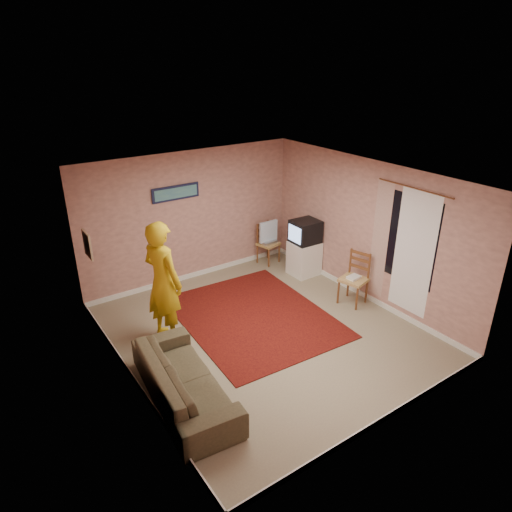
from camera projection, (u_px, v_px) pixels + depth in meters
ground at (264, 332)px, 7.58m from camera, size 5.00×5.00×0.00m
wall_back at (191, 217)px, 8.93m from camera, size 4.50×0.02×2.60m
wall_front at (393, 337)px, 5.17m from camera, size 4.50×0.02×2.60m
wall_left at (124, 302)px, 5.89m from camera, size 0.02×5.00×2.60m
wall_right at (367, 231)px, 8.21m from camera, size 0.02×5.00×2.60m
ceiling at (266, 179)px, 6.52m from camera, size 4.50×5.00×0.02m
baseboard_back at (195, 274)px, 9.43m from camera, size 4.50×0.02×0.10m
baseboard_front at (380, 421)px, 5.69m from camera, size 4.50×0.02×0.10m
baseboard_left at (135, 380)px, 6.40m from camera, size 0.02×5.00×0.10m
baseboard_right at (360, 293)px, 8.72m from camera, size 0.02×5.00×0.10m
window at (408, 239)px, 7.47m from camera, size 0.01×1.10×1.50m
curtain_sheer at (414, 254)px, 7.43m from camera, size 0.01×0.75×2.10m
curtain_floral at (380, 241)px, 7.95m from camera, size 0.01×0.35×2.10m
curtain_rod at (414, 188)px, 7.09m from camera, size 0.02×1.40×0.02m
picture_back at (176, 193)px, 8.52m from camera, size 0.95×0.04×0.28m
picture_left at (88, 245)px, 7.01m from camera, size 0.04×0.38×0.42m
area_rug at (254, 316)px, 8.01m from camera, size 2.52×3.07×0.02m
tv_cabinet at (304, 258)px, 9.44m from camera, size 0.56×0.51×0.71m
crt_tv at (305, 232)px, 9.20m from camera, size 0.56×0.50×0.46m
chair_a at (268, 239)px, 9.87m from camera, size 0.49×0.48×0.49m
dvd_player at (268, 242)px, 9.90m from camera, size 0.36×0.27×0.06m
blue_throw at (269, 231)px, 9.80m from camera, size 0.44×0.05×0.46m
chair_b at (354, 274)px, 8.23m from camera, size 0.53×0.54×0.53m
game_console at (354, 277)px, 8.26m from camera, size 0.25×0.19×0.05m
sofa at (184, 380)px, 6.01m from camera, size 1.03×2.19×0.62m
person at (163, 282)px, 7.06m from camera, size 0.68×0.84×2.00m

